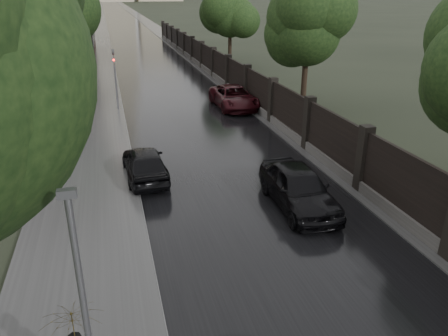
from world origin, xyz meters
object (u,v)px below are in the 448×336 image
tree_right_c (230,16)px  car_right_far (234,97)px  tree_left_far (55,24)px  tree_right_b (308,33)px  hatchback_left (145,163)px  car_right_near (299,188)px  pedestrian_umbrella (74,333)px  lamp_post (89,336)px  traffic_light (115,75)px

tree_right_c → car_right_far: 17.12m
tree_left_far → tree_right_c: bearing=32.8°
tree_right_b → hatchback_left: tree_right_b is taller
car_right_near → car_right_far: (1.74, 14.62, -0.05)m
tree_right_c → hatchback_left: tree_right_c is taller
car_right_near → hatchback_left: bearing=142.5°
pedestrian_umbrella → tree_left_far: bearing=93.9°
hatchback_left → car_right_near: bearing=139.5°
tree_right_c → lamp_post: bearing=-108.5°
tree_right_c → car_right_far: bearing=-104.5°
pedestrian_umbrella → traffic_light: bearing=85.6°
tree_left_far → car_right_far: bearing=-28.1°
tree_right_c → traffic_light: (-11.80, -15.01, -2.55)m
tree_right_c → hatchback_left: bearing=-112.6°
tree_left_far → traffic_light: tree_left_far is taller
tree_right_b → hatchback_left: 14.68m
tree_right_c → lamp_post: (-12.90, -38.50, -2.28)m
car_right_far → pedestrian_umbrella: bearing=-113.9°
lamp_post → pedestrian_umbrella: 1.09m
car_right_far → lamp_post: bearing=-112.4°
car_right_near → pedestrian_umbrella: pedestrian_umbrella is taller
traffic_light → car_right_far: bearing=-7.9°
tree_right_b → lamp_post: size_ratio=1.37×
traffic_light → tree_right_c: bearing=51.8°
tree_right_b → tree_right_c: same height
lamp_post → traffic_light: bearing=87.3°
car_right_far → tree_left_far: bearing=150.8°
lamp_post → car_right_far: lamp_post is taller
tree_right_b → tree_right_c: size_ratio=1.00×
tree_left_far → tree_right_b: tree_left_far is taller
tree_right_c → car_right_near: tree_right_c is taller
hatchback_left → car_right_near: car_right_near is taller
tree_right_b → car_right_far: tree_right_b is taller
lamp_post → traffic_light: size_ratio=1.28×
tree_right_b → pedestrian_umbrella: tree_right_b is taller
tree_right_c → pedestrian_umbrella: (-13.23, -37.67, -2.91)m
tree_left_far → car_right_far: size_ratio=1.41×
hatchback_left → tree_right_b: bearing=-144.6°
tree_left_far → tree_right_b: size_ratio=1.05×
traffic_light → hatchback_left: (0.70, -11.61, -1.69)m
traffic_light → hatchback_left: 11.76m
tree_right_c → car_right_far: (-4.16, -16.06, -4.22)m
tree_right_b → tree_right_c: 18.00m
car_right_far → car_right_near: bearing=-97.9°
lamp_post → pedestrian_umbrella: size_ratio=1.81×
car_right_near → car_right_far: bearing=83.8°
tree_left_far → car_right_near: 23.23m
traffic_light → car_right_near: (5.90, -15.68, -1.62)m
tree_right_c → hatchback_left: (-11.10, -26.62, -4.24)m
lamp_post → car_right_far: bearing=68.7°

